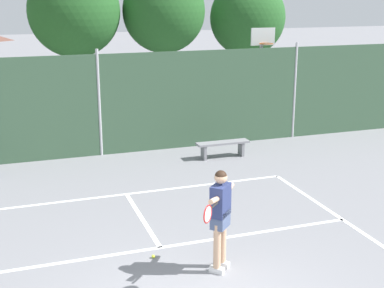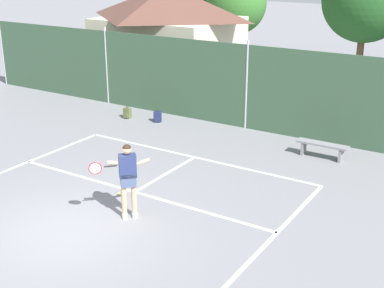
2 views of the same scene
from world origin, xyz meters
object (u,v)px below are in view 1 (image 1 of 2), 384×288
Objects in this scene: tennis_player at (220,212)px; tennis_ball at (153,256)px; courtside_bench at (223,146)px; basketball_hoop at (262,63)px.

tennis_ball is at bearing 140.86° from tennis_player.
tennis_ball is 0.04× the size of courtside_bench.
basketball_hoop is 2.22× the size of courtside_bench.
basketball_hoop is 10.84m from tennis_ball.
basketball_hoop is at bearing 53.53° from tennis_ball.
basketball_hoop is at bearing 48.60° from courtside_bench.
basketball_hoop is 53.79× the size of tennis_ball.
basketball_hoop is 10.80m from tennis_player.
courtside_bench reaches higher than tennis_ball.
courtside_bench is (-2.69, -3.05, -1.95)m from basketball_hoop.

